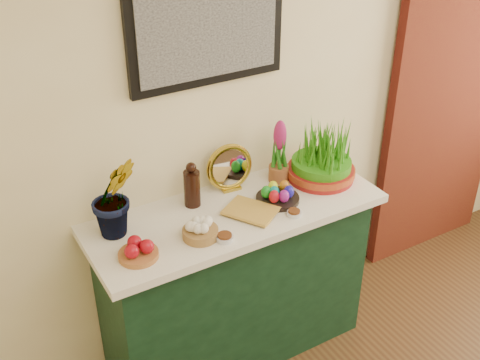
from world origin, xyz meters
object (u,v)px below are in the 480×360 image
Objects in this scene: book at (242,220)px; wheatgrass_sabzeh at (322,157)px; sideboard at (235,285)px; mirror at (229,168)px; hyacinth_green at (113,184)px.

wheatgrass_sabzeh is (0.54, 0.14, 0.11)m from book.
mirror is at bearing 67.62° from sideboard.
book is (-0.03, -0.12, 0.48)m from sideboard.
mirror is 0.32m from book.
hyacinth_green is at bearing 126.00° from book.
book is (-0.10, -0.29, -0.10)m from mirror.
sideboard is 0.78m from wheatgrass_sabzeh.
wheatgrass_sabzeh is at bearing -0.49° from hyacinth_green.
book is at bearing -109.01° from mirror.
sideboard is 5.73× the size of book.
wheatgrass_sabzeh is (0.44, -0.15, 0.01)m from mirror.
sideboard is at bearing -6.44° from hyacinth_green.
wheatgrass_sabzeh is at bearing -18.30° from mirror.
hyacinth_green is 0.59m from book.
mirror reaches higher than sideboard.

